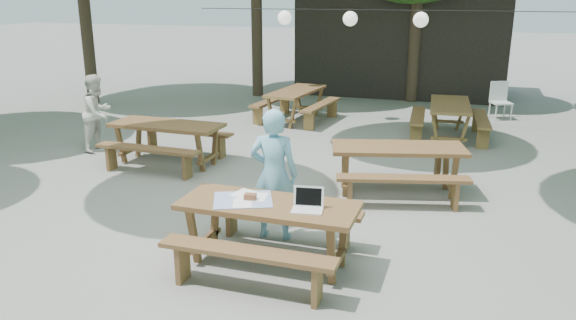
{
  "coord_description": "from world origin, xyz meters",
  "views": [
    {
      "loc": [
        2.61,
        -7.14,
        3.01
      ],
      "look_at": [
        0.58,
        -0.97,
        1.05
      ],
      "focal_mm": 35.0,
      "sensor_mm": 36.0,
      "label": 1
    }
  ],
  "objects_px": {
    "plastic_chair": "(500,108)",
    "second_person": "(98,113)",
    "picnic_table_nw": "(168,143)",
    "main_picnic_table": "(269,233)",
    "woman": "(274,175)"
  },
  "relations": [
    {
      "from": "plastic_chair",
      "to": "second_person",
      "type": "bearing_deg",
      "value": -166.53
    },
    {
      "from": "plastic_chair",
      "to": "picnic_table_nw",
      "type": "bearing_deg",
      "value": -157.16
    },
    {
      "from": "second_person",
      "to": "plastic_chair",
      "type": "distance_m",
      "value": 9.35
    },
    {
      "from": "picnic_table_nw",
      "to": "second_person",
      "type": "bearing_deg",
      "value": 168.23
    },
    {
      "from": "main_picnic_table",
      "to": "picnic_table_nw",
      "type": "xyz_separation_m",
      "value": [
        -3.08,
        3.12,
        0.0
      ]
    },
    {
      "from": "picnic_table_nw",
      "to": "plastic_chair",
      "type": "distance_m",
      "value": 8.27
    },
    {
      "from": "woman",
      "to": "plastic_chair",
      "type": "relative_size",
      "value": 1.85
    },
    {
      "from": "picnic_table_nw",
      "to": "woman",
      "type": "relative_size",
      "value": 1.21
    },
    {
      "from": "picnic_table_nw",
      "to": "second_person",
      "type": "distance_m",
      "value": 1.82
    },
    {
      "from": "woman",
      "to": "main_picnic_table",
      "type": "bearing_deg",
      "value": 98.63
    },
    {
      "from": "main_picnic_table",
      "to": "second_person",
      "type": "relative_size",
      "value": 1.34
    },
    {
      "from": "main_picnic_table",
      "to": "woman",
      "type": "relative_size",
      "value": 1.2
    },
    {
      "from": "picnic_table_nw",
      "to": "second_person",
      "type": "xyz_separation_m",
      "value": [
        -1.74,
        0.4,
        0.36
      ]
    },
    {
      "from": "main_picnic_table",
      "to": "plastic_chair",
      "type": "xyz_separation_m",
      "value": [
        2.74,
        8.98,
        -0.13
      ]
    },
    {
      "from": "woman",
      "to": "plastic_chair",
      "type": "distance_m",
      "value": 8.78
    }
  ]
}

